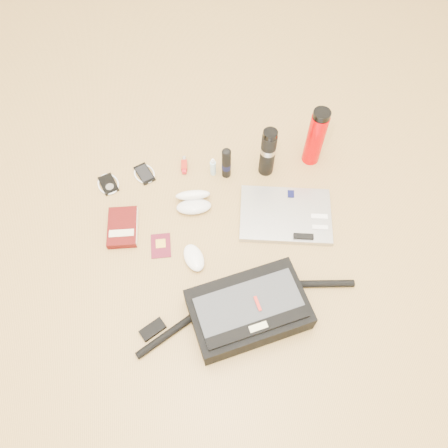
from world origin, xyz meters
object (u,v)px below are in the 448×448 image
object	(u,v)px
messenger_bag	(248,310)
thermos_red	(316,137)
thermos_black	(268,152)
book	(123,227)
laptop	(286,215)

from	to	relation	value
messenger_bag	thermos_red	world-z (taller)	thermos_red
messenger_bag	thermos_black	xyz separation A→B (m)	(0.19, 0.64, 0.07)
book	thermos_red	distance (m)	0.88
book	thermos_red	xyz separation A→B (m)	(0.84, 0.25, 0.13)
book	thermos_black	distance (m)	0.67
messenger_bag	book	xyz separation A→B (m)	(-0.44, 0.43, -0.04)
thermos_red	thermos_black	bearing A→B (deg)	-170.38
thermos_black	messenger_bag	bearing A→B (deg)	-106.52
laptop	messenger_bag	bearing A→B (deg)	-108.85
messenger_bag	thermos_black	distance (m)	0.67
thermos_black	book	bearing A→B (deg)	-161.36
messenger_bag	thermos_red	size ratio (longest dim) A/B	2.87
book	thermos_black	xyz separation A→B (m)	(0.63, 0.21, 0.11)
book	thermos_black	bearing A→B (deg)	22.57
messenger_bag	book	size ratio (longest dim) A/B	4.46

